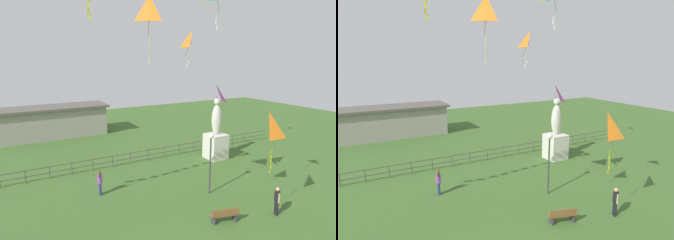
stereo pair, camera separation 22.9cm
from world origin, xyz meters
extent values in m
cube|color=beige|center=(9.32, 11.67, 1.08)|extent=(1.62, 1.62, 2.15)
ellipsoid|color=beige|center=(9.32, 11.67, 3.43)|extent=(0.90, 0.76, 2.56)
sphere|color=beige|center=(9.32, 11.67, 4.96)|extent=(0.56, 0.56, 0.56)
cylinder|color=#38383D|center=(4.76, 6.54, 1.84)|extent=(0.10, 0.10, 3.67)
sphere|color=white|center=(4.76, 6.54, 3.82)|extent=(0.36, 0.36, 0.36)
cube|color=brown|center=(3.38, 3.44, 0.45)|extent=(1.55, 0.80, 0.06)
cube|color=brown|center=(3.33, 3.27, 0.67)|extent=(1.46, 0.48, 0.36)
cube|color=#333338|center=(2.80, 3.61, 0.23)|extent=(0.08, 0.36, 0.45)
cube|color=#333338|center=(3.95, 3.27, 0.23)|extent=(0.08, 0.36, 0.45)
cylinder|color=navy|center=(-1.45, 9.69, 0.40)|extent=(0.14, 0.14, 0.80)
cylinder|color=navy|center=(-1.44, 9.84, 0.40)|extent=(0.14, 0.14, 0.80)
cylinder|color=purple|center=(-1.44, 9.76, 1.08)|extent=(0.29, 0.29, 0.56)
sphere|color=brown|center=(-1.44, 9.76, 1.47)|extent=(0.21, 0.21, 0.21)
cylinder|color=brown|center=(-1.50, 9.57, 1.58)|extent=(0.20, 0.10, 0.54)
cylinder|color=brown|center=(-1.43, 9.96, 1.05)|extent=(0.09, 0.09, 0.53)
cylinder|color=black|center=(6.42, 2.69, 0.41)|extent=(0.14, 0.14, 0.83)
cylinder|color=black|center=(6.36, 2.54, 0.41)|extent=(0.14, 0.14, 0.83)
cylinder|color=black|center=(6.39, 2.61, 1.12)|extent=(0.30, 0.30, 0.59)
sphere|color=tan|center=(6.39, 2.61, 1.53)|extent=(0.22, 0.22, 0.22)
cylinder|color=tan|center=(6.46, 2.80, 1.09)|extent=(0.09, 0.09, 0.56)
cylinder|color=tan|center=(6.32, 2.42, 1.09)|extent=(0.09, 0.09, 0.56)
cube|color=yellow|center=(6.93, 10.84, 12.46)|extent=(0.10, 0.04, 0.21)
cube|color=yellow|center=(-2.92, 4.68, 10.59)|extent=(0.11, 0.02, 0.21)
cube|color=yellow|center=(-2.93, 4.67, 10.37)|extent=(0.09, 0.05, 0.20)
cube|color=yellow|center=(-2.86, 4.71, 10.15)|extent=(0.08, 0.04, 0.20)
pyramid|color=#B22DB2|center=(4.92, 6.46, 6.45)|extent=(0.93, 1.12, 1.09)
cylinder|color=#4C381E|center=(5.17, 6.34, 5.91)|extent=(0.52, 0.26, 1.09)
cube|color=white|center=(5.09, 6.30, 5.36)|extent=(0.08, 0.05, 0.20)
cube|color=white|center=(5.22, 6.36, 5.14)|extent=(0.10, 0.03, 0.21)
cube|color=white|center=(5.20, 6.35, 4.92)|extent=(0.11, 0.03, 0.21)
cube|color=white|center=(5.13, 6.32, 4.70)|extent=(0.11, 0.04, 0.21)
cube|color=white|center=(5.10, 6.30, 4.48)|extent=(0.11, 0.03, 0.21)
cube|color=white|center=(5.15, 6.33, 4.26)|extent=(0.09, 0.03, 0.20)
pyramid|color=orange|center=(-1.13, 2.87, 10.28)|extent=(0.85, 0.80, 0.97)
cylinder|color=#4C381E|center=(-1.26, 2.68, 9.80)|extent=(0.29, 0.39, 0.97)
cube|color=white|center=(-1.21, 2.71, 9.32)|extent=(0.09, 0.03, 0.20)
cube|color=white|center=(-1.24, 2.70, 9.10)|extent=(0.08, 0.03, 0.20)
cube|color=white|center=(-1.21, 2.71, 8.88)|extent=(0.10, 0.04, 0.20)
cube|color=white|center=(-1.20, 2.71, 8.66)|extent=(0.10, 0.04, 0.20)
cube|color=white|center=(-1.27, 2.68, 8.44)|extent=(0.09, 0.01, 0.20)
cube|color=white|center=(1.82, 2.75, 10.48)|extent=(0.09, 0.05, 0.20)
cube|color=white|center=(1.94, 2.81, 10.26)|extent=(0.10, 0.02, 0.21)
cube|color=white|center=(1.88, 2.78, 10.04)|extent=(0.09, 0.05, 0.20)
cube|color=white|center=(2.00, 2.84, 9.82)|extent=(0.11, 0.03, 0.21)
pyramid|color=orange|center=(5.96, 3.23, 5.03)|extent=(0.85, 0.79, 1.35)
cylinder|color=#4C381E|center=(5.94, 2.86, 4.36)|extent=(0.05, 0.75, 1.35)
cube|color=yellow|center=(5.94, 2.86, 3.67)|extent=(0.09, 0.05, 0.20)
cube|color=yellow|center=(5.86, 2.82, 3.45)|extent=(0.10, 0.03, 0.21)
cube|color=yellow|center=(6.01, 2.89, 3.23)|extent=(0.11, 0.01, 0.21)
cube|color=yellow|center=(6.02, 2.90, 3.01)|extent=(0.09, 0.04, 0.20)
cube|color=yellow|center=(6.02, 2.90, 2.79)|extent=(0.11, 0.03, 0.21)
cube|color=yellow|center=(5.91, 2.84, 2.57)|extent=(0.10, 0.04, 0.21)
pyramid|color=orange|center=(2.44, 5.37, 9.44)|extent=(0.50, 0.77, 0.83)
cylinder|color=#4C381E|center=(2.22, 5.38, 9.03)|extent=(0.45, 0.05, 0.83)
cube|color=white|center=(2.23, 5.39, 8.61)|extent=(0.10, 0.03, 0.20)
cube|color=white|center=(2.28, 5.42, 8.39)|extent=(0.10, 0.05, 0.20)
cube|color=white|center=(2.12, 5.33, 8.17)|extent=(0.12, 0.05, 0.21)
cylinder|color=#4C4742|center=(-7.03, 14.00, 0.47)|extent=(0.06, 0.06, 0.95)
cylinder|color=#4C4742|center=(-5.47, 14.00, 0.47)|extent=(0.06, 0.06, 0.95)
cylinder|color=#4C4742|center=(-3.89, 14.00, 0.47)|extent=(0.06, 0.06, 0.95)
cylinder|color=#4C4742|center=(-2.34, 14.00, 0.47)|extent=(0.06, 0.06, 0.95)
cylinder|color=#4C4742|center=(-0.77, 14.00, 0.47)|extent=(0.06, 0.06, 0.95)
cylinder|color=#4C4742|center=(0.80, 14.00, 0.47)|extent=(0.06, 0.06, 0.95)
cylinder|color=#4C4742|center=(2.36, 14.00, 0.47)|extent=(0.06, 0.06, 0.95)
cylinder|color=#4C4742|center=(3.92, 14.00, 0.47)|extent=(0.06, 0.06, 0.95)
cylinder|color=#4C4742|center=(5.51, 14.00, 0.47)|extent=(0.06, 0.06, 0.95)
cylinder|color=#4C4742|center=(7.05, 14.00, 0.47)|extent=(0.06, 0.06, 0.95)
cylinder|color=#4C4742|center=(8.64, 14.00, 0.47)|extent=(0.06, 0.06, 0.95)
cylinder|color=#4C4742|center=(10.20, 14.00, 0.47)|extent=(0.06, 0.06, 0.95)
cylinder|color=#4C4742|center=(11.77, 14.00, 0.47)|extent=(0.06, 0.06, 0.95)
cylinder|color=#4C4742|center=(13.32, 14.00, 0.47)|extent=(0.06, 0.06, 0.95)
cylinder|color=#4C4742|center=(14.89, 14.00, 0.47)|extent=(0.06, 0.06, 0.95)
cube|color=#4C4742|center=(0.00, 14.00, 0.91)|extent=(36.00, 0.05, 0.05)
cube|color=#4C4742|center=(0.00, 14.00, 0.47)|extent=(36.00, 0.05, 0.05)
cube|color=gray|center=(-2.70, 26.00, 1.57)|extent=(12.70, 3.56, 3.13)
cube|color=#59544C|center=(-2.70, 26.00, 3.25)|extent=(13.30, 4.16, 0.24)
camera|label=1|loc=(-6.06, -7.25, 8.59)|focal=31.02mm
camera|label=2|loc=(-5.86, -7.36, 8.59)|focal=31.02mm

